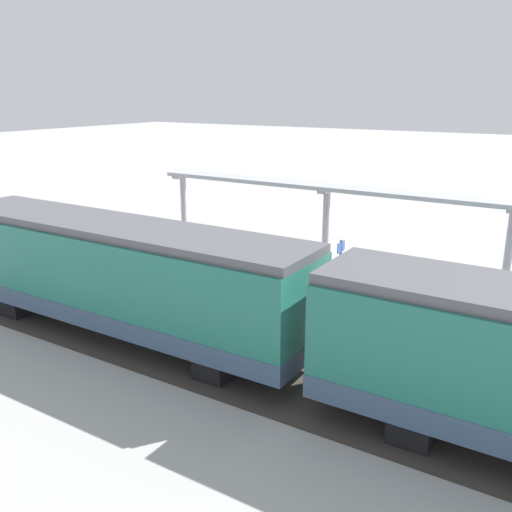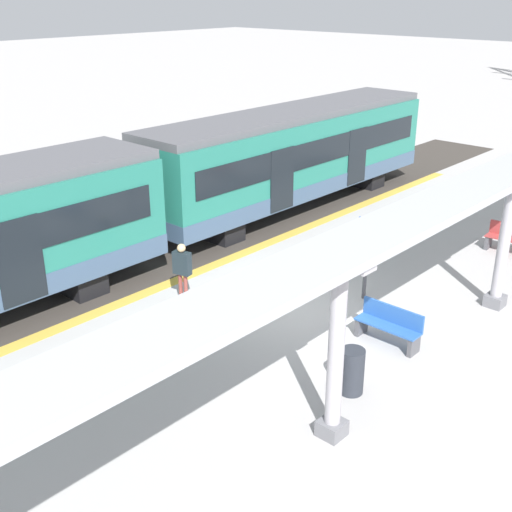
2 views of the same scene
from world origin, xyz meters
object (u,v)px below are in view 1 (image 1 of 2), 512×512
train_far_carriage (118,277)px  bench_near_end (396,282)px  canopy_pillar_fourth (184,211)px  canopy_pillar_second (508,256)px  trash_bin (460,289)px  platform_info_sign (340,264)px  bench_mid_platform (234,254)px  passenger_waiting_near_edge (403,325)px  canopy_pillar_third (326,231)px

train_far_carriage → bench_near_end: 9.93m
canopy_pillar_fourth → bench_near_end: (-1.00, -10.60, -1.30)m
canopy_pillar_second → bench_near_end: size_ratio=2.28×
train_far_carriage → bench_near_end: size_ratio=8.39×
trash_bin → platform_info_sign: size_ratio=0.43×
bench_near_end → bench_mid_platform: 7.04m
bench_near_end → trash_bin: trash_bin is taller
bench_mid_platform → passenger_waiting_near_edge: 9.99m
trash_bin → platform_info_sign: 4.32m
bench_near_end → passenger_waiting_near_edge: passenger_waiting_near_edge is taller
trash_bin → passenger_waiting_near_edge: 5.39m
bench_mid_platform → platform_info_sign: 5.80m
trash_bin → platform_info_sign: (-2.14, 3.66, 0.86)m
bench_near_end → canopy_pillar_third: bearing=73.3°
canopy_pillar_third → canopy_pillar_fourth: bearing=90.0°
canopy_pillar_fourth → platform_info_sign: (-2.66, -9.09, -0.41)m
bench_near_end → trash_bin: (0.48, -2.14, 0.03)m
train_far_carriage → canopy_pillar_second: (8.77, -9.49, -0.09)m
canopy_pillar_third → bench_near_end: 3.71m
train_far_carriage → bench_near_end: bearing=-37.7°
train_far_carriage → platform_info_sign: 7.61m
canopy_pillar_second → canopy_pillar_fourth: (0.00, 14.07, 0.00)m
canopy_pillar_second → canopy_pillar_third: 6.80m
canopy_pillar_second → canopy_pillar_third: same height
canopy_pillar_third → passenger_waiting_near_edge: size_ratio=2.18×
train_far_carriage → bench_mid_platform: (7.65, 1.02, -1.39)m
bench_mid_platform → passenger_waiting_near_edge: size_ratio=0.97×
bench_mid_platform → passenger_waiting_near_edge: passenger_waiting_near_edge is taller
canopy_pillar_fourth → bench_mid_platform: size_ratio=2.25×
canopy_pillar_fourth → trash_bin: bearing=-92.3°
bench_mid_platform → platform_info_sign: bearing=-105.6°
passenger_waiting_near_edge → bench_mid_platform: bearing=61.6°
passenger_waiting_near_edge → canopy_pillar_fourth: bearing=64.6°
canopy_pillar_second → bench_near_end: (-1.00, 3.47, -1.30)m
canopy_pillar_fourth → platform_info_sign: bearing=-106.3°
canopy_pillar_second → platform_info_sign: 5.67m
trash_bin → passenger_waiting_near_edge: size_ratio=0.60×
train_far_carriage → canopy_pillar_fourth: bearing=27.6°
platform_info_sign → bench_near_end: bearing=-42.4°
train_far_carriage → canopy_pillar_third: (8.77, -2.69, -0.09)m
canopy_pillar_third → train_far_carriage: bearing=162.9°
canopy_pillar_fourth → platform_info_sign: 9.48m
train_far_carriage → canopy_pillar_third: bearing=-17.1°
canopy_pillar_fourth → passenger_waiting_near_edge: size_ratio=2.18×
canopy_pillar_fourth → passenger_waiting_near_edge: bearing=-115.4°
train_far_carriage → canopy_pillar_fourth: train_far_carriage is taller
canopy_pillar_second → train_far_carriage: bearing=132.8°
canopy_pillar_fourth → bench_near_end: canopy_pillar_fourth is taller
canopy_pillar_third → platform_info_sign: bearing=-145.7°
canopy_pillar_third → bench_near_end: (-1.00, -3.33, -1.30)m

